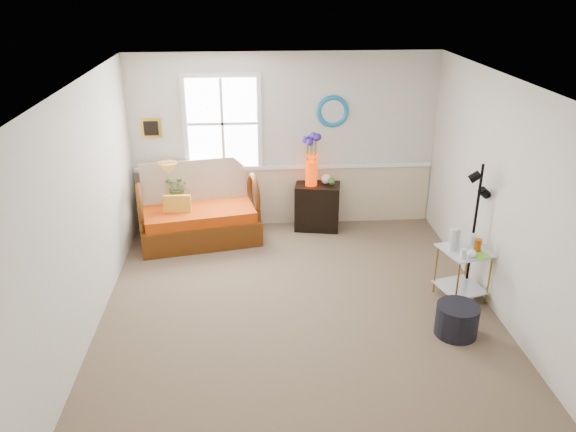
{
  "coord_description": "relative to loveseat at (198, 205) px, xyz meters",
  "views": [
    {
      "loc": [
        -0.51,
        -5.52,
        3.59
      ],
      "look_at": [
        -0.1,
        0.27,
        1.07
      ],
      "focal_mm": 35.0,
      "sensor_mm": 36.0,
      "label": 1
    }
  ],
  "objects": [
    {
      "name": "floor",
      "position": [
        1.27,
        -1.97,
        -0.55
      ],
      "size": [
        4.5,
        5.0,
        0.01
      ],
      "primitive_type": "cube",
      "color": "#7C6652",
      "rests_on": "ground"
    },
    {
      "name": "side_table",
      "position": [
        3.22,
        -1.84,
        -0.22
      ],
      "size": [
        0.63,
        0.63,
        0.65
      ],
      "primitive_type": null,
      "rotation": [
        0.0,
        0.0,
        0.27
      ],
      "color": "#AD8031",
      "rests_on": "floor"
    },
    {
      "name": "cabinet",
      "position": [
        1.75,
        0.29,
        -0.2
      ],
      "size": [
        0.72,
        0.53,
        0.7
      ],
      "primitive_type": null,
      "rotation": [
        0.0,
        0.0,
        -0.18
      ],
      "color": "black",
      "rests_on": "floor"
    },
    {
      "name": "picture",
      "position": [
        -0.65,
        0.51,
        1.0
      ],
      "size": [
        0.28,
        0.03,
        0.28
      ],
      "primitive_type": "cube",
      "color": "gold",
      "rests_on": "walls"
    },
    {
      "name": "throw_pillow",
      "position": [
        -0.28,
        -0.12,
        0.0
      ],
      "size": [
        0.38,
        0.1,
        0.38
      ],
      "primitive_type": null,
      "rotation": [
        0.0,
        0.0,
        -0.0
      ],
      "color": "#D17304",
      "rests_on": "loveseat"
    },
    {
      "name": "chair_rail",
      "position": [
        1.27,
        0.5,
        0.37
      ],
      "size": [
        4.46,
        0.04,
        0.06
      ],
      "primitive_type": "cube",
      "color": "white",
      "rests_on": "walls"
    },
    {
      "name": "flower_vase",
      "position": [
        1.65,
        0.29,
        0.54
      ],
      "size": [
        0.31,
        0.31,
        0.77
      ],
      "primitive_type": null,
      "rotation": [
        0.0,
        0.0,
        -0.52
      ],
      "color": "#EB3002",
      "rests_on": "cabinet"
    },
    {
      "name": "walls",
      "position": [
        1.27,
        -1.97,
        0.75
      ],
      "size": [
        4.51,
        5.01,
        2.6
      ],
      "color": "beige",
      "rests_on": "floor"
    },
    {
      "name": "lamp_stand",
      "position": [
        -0.41,
        0.29,
        -0.27
      ],
      "size": [
        0.41,
        0.41,
        0.56
      ],
      "primitive_type": null,
      "rotation": [
        0.0,
        0.0,
        -0.36
      ],
      "color": "black",
      "rests_on": "floor"
    },
    {
      "name": "potted_plant",
      "position": [
        -0.3,
        0.22,
        0.16
      ],
      "size": [
        0.49,
        0.5,
        0.29
      ],
      "primitive_type": "imported",
      "rotation": [
        0.0,
        0.0,
        -0.56
      ],
      "color": "#3C6223",
      "rests_on": "lamp_stand"
    },
    {
      "name": "mirror",
      "position": [
        1.97,
        0.51,
        1.2
      ],
      "size": [
        0.47,
        0.07,
        0.47
      ],
      "primitive_type": "torus",
      "rotation": [
        1.57,
        0.0,
        0.0
      ],
      "color": "#1182C0",
      "rests_on": "walls"
    },
    {
      "name": "wainscot",
      "position": [
        1.27,
        0.51,
        -0.1
      ],
      "size": [
        4.46,
        0.02,
        0.9
      ],
      "primitive_type": "cube",
      "color": "#C8B490",
      "rests_on": "walls"
    },
    {
      "name": "loveseat",
      "position": [
        0.0,
        0.0,
        0.0
      ],
      "size": [
        1.82,
        1.25,
        1.09
      ],
      "primitive_type": null,
      "rotation": [
        0.0,
        0.0,
        0.19
      ],
      "color": "#472104",
      "rests_on": "floor"
    },
    {
      "name": "ottoman",
      "position": [
        2.92,
        -2.56,
        -0.37
      ],
      "size": [
        0.57,
        0.57,
        0.35
      ],
      "primitive_type": "cylinder",
      "rotation": [
        0.0,
        0.0,
        0.31
      ],
      "color": "black",
      "rests_on": "floor"
    },
    {
      "name": "tabletop_items",
      "position": [
        3.22,
        -1.89,
        0.23
      ],
      "size": [
        0.57,
        0.57,
        0.26
      ],
      "primitive_type": null,
      "rotation": [
        0.0,
        0.0,
        0.42
      ],
      "color": "silver",
      "rests_on": "side_table"
    },
    {
      "name": "ceiling",
      "position": [
        1.27,
        -1.97,
        2.05
      ],
      "size": [
        4.5,
        5.0,
        0.01
      ],
      "primitive_type": "cube",
      "color": "white",
      "rests_on": "walls"
    },
    {
      "name": "table_lamp",
      "position": [
        -0.43,
        0.33,
        0.28
      ],
      "size": [
        0.33,
        0.33,
        0.52
      ],
      "primitive_type": null,
      "rotation": [
        0.0,
        0.0,
        -0.18
      ],
      "color": "#B2752E",
      "rests_on": "lamp_stand"
    },
    {
      "name": "floor_lamp",
      "position": [
        3.37,
        -1.65,
        0.27
      ],
      "size": [
        0.26,
        0.26,
        1.62
      ],
      "primitive_type": null,
      "rotation": [
        0.0,
        0.0,
        -0.12
      ],
      "color": "black",
      "rests_on": "floor"
    },
    {
      "name": "window",
      "position": [
        0.37,
        0.5,
        1.05
      ],
      "size": [
        1.14,
        0.06,
        1.44
      ],
      "primitive_type": null,
      "color": "white",
      "rests_on": "walls"
    }
  ]
}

